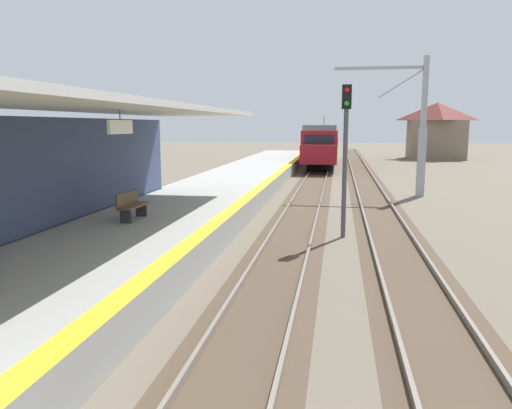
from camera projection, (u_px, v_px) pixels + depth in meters
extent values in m
cube|color=#999993|center=(185.00, 212.00, 19.76)|extent=(5.00, 80.00, 0.90)
cube|color=yellow|center=(241.00, 202.00, 19.33)|extent=(0.50, 80.00, 0.01)
cube|color=silver|center=(64.00, 103.00, 11.01)|extent=(4.40, 24.00, 0.16)
cube|color=white|center=(120.00, 127.00, 12.98)|extent=(0.08, 1.40, 0.36)
cylinder|color=#333333|center=(120.00, 115.00, 12.93)|extent=(0.03, 0.03, 0.27)
cube|color=#4C3D2D|center=(303.00, 209.00, 23.02)|extent=(2.34, 120.00, 0.01)
cube|color=slate|center=(288.00, 207.00, 23.12)|extent=(0.08, 120.00, 0.15)
cube|color=slate|center=(319.00, 208.00, 22.89)|extent=(0.08, 120.00, 0.15)
cube|color=#4C3D2D|center=(378.00, 212.00, 22.48)|extent=(2.34, 120.00, 0.01)
cube|color=slate|center=(362.00, 209.00, 22.58)|extent=(0.08, 120.00, 0.15)
cube|color=slate|center=(395.00, 210.00, 22.35)|extent=(0.08, 120.00, 0.15)
cube|color=maroon|center=(322.00, 144.00, 48.30)|extent=(2.90, 18.00, 2.70)
cube|color=slate|center=(323.00, 127.00, 48.05)|extent=(2.67, 18.00, 0.44)
cube|color=black|center=(319.00, 143.00, 39.45)|extent=(2.32, 0.06, 1.21)
cube|color=maroon|center=(318.00, 154.00, 38.83)|extent=(2.78, 1.60, 1.49)
cube|color=black|center=(338.00, 140.00, 48.00)|extent=(0.04, 15.84, 0.86)
cylinder|color=#333333|center=(324.00, 121.00, 51.45)|extent=(0.06, 0.06, 0.90)
cube|color=black|center=(320.00, 166.00, 42.87)|extent=(2.17, 2.20, 0.72)
cube|color=black|center=(324.00, 157.00, 54.27)|extent=(2.17, 2.20, 0.72)
cylinder|color=#4C4C4C|center=(345.00, 174.00, 17.02)|extent=(0.16, 0.16, 4.40)
cube|color=black|center=(347.00, 97.00, 16.61)|extent=(0.32, 0.24, 0.80)
sphere|color=red|center=(347.00, 90.00, 16.44)|extent=(0.16, 0.16, 0.16)
sphere|color=green|center=(347.00, 103.00, 16.51)|extent=(0.16, 0.16, 0.16)
cube|color=#9EA3A8|center=(421.00, 162.00, 27.11)|extent=(0.40, 0.40, 3.75)
cube|color=#9EA3A8|center=(425.00, 92.00, 26.52)|extent=(0.28, 0.28, 3.75)
cube|color=#9EA3A8|center=(380.00, 68.00, 26.70)|extent=(4.80, 0.16, 0.16)
cylinder|color=#9EA3A8|center=(402.00, 83.00, 26.63)|extent=(2.47, 0.07, 1.60)
cube|color=brown|center=(134.00, 206.00, 15.73)|extent=(0.44, 1.60, 0.06)
cube|color=brown|center=(127.00, 198.00, 15.72)|extent=(0.06, 1.60, 0.40)
cube|color=#333333|center=(126.00, 216.00, 15.18)|extent=(0.36, 0.08, 0.44)
cube|color=#333333|center=(141.00, 210.00, 16.35)|extent=(0.36, 0.08, 0.44)
cube|color=#7F705B|center=(436.00, 140.00, 57.32)|extent=(6.00, 4.80, 4.40)
pyramid|color=maroon|center=(437.00, 111.00, 56.81)|extent=(6.60, 5.28, 2.00)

